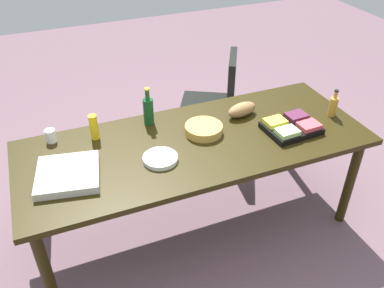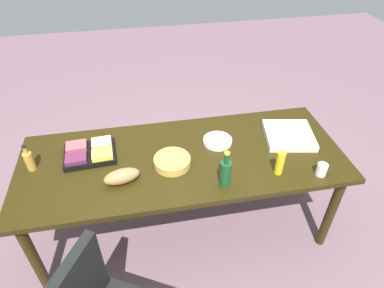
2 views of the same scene
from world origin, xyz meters
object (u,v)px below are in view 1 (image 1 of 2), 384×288
object	(u,v)px
conference_table	(196,150)
dressing_bottle	(333,106)
mustard_bottle	(94,127)
pizza_box	(68,174)
office_chair	(212,114)
paper_cup	(51,136)
chip_bowl	(204,129)
fruit_platter	(291,127)
paper_plate_stack	(160,159)
bread_loaf	(242,110)
wine_bottle	(148,110)

from	to	relation	value
conference_table	dressing_bottle	distance (m)	1.07
mustard_bottle	pizza_box	distance (m)	0.43
office_chair	paper_cup	xyz separation A→B (m)	(-1.45, -0.58, 0.48)
mustard_bottle	paper_cup	distance (m)	0.29
dressing_bottle	chip_bowl	distance (m)	0.98
mustard_bottle	dressing_bottle	bearing A→B (deg)	-11.94
fruit_platter	paper_cup	distance (m)	1.63
chip_bowl	pizza_box	bearing A→B (deg)	-171.42
conference_table	paper_plate_stack	bearing A→B (deg)	-158.23
mustard_bottle	fruit_platter	xyz separation A→B (m)	(1.28, -0.42, -0.06)
fruit_platter	chip_bowl	distance (m)	0.61
office_chair	bread_loaf	bearing A→B (deg)	-99.10
office_chair	mustard_bottle	bearing A→B (deg)	-151.03
conference_table	fruit_platter	world-z (taller)	fruit_platter
paper_plate_stack	fruit_platter	bearing A→B (deg)	-0.92
dressing_bottle	conference_table	bearing A→B (deg)	176.35
paper_plate_stack	wine_bottle	size ratio (longest dim) A/B	0.79
conference_table	chip_bowl	size ratio (longest dim) A/B	9.08
conference_table	bread_loaf	size ratio (longest dim) A/B	9.80
pizza_box	bread_loaf	xyz separation A→B (m)	(1.28, 0.25, 0.03)
conference_table	office_chair	bearing A→B (deg)	59.23
office_chair	pizza_box	world-z (taller)	office_chair
pizza_box	chip_bowl	xyz separation A→B (m)	(0.93, 0.14, 0.00)
paper_plate_stack	chip_bowl	size ratio (longest dim) A/B	0.85
office_chair	bread_loaf	distance (m)	0.91
office_chair	wine_bottle	xyz separation A→B (m)	(-0.78, -0.61, 0.54)
mustard_bottle	chip_bowl	size ratio (longest dim) A/B	0.68
office_chair	fruit_platter	xyz separation A→B (m)	(0.10, -1.07, 0.46)
paper_plate_stack	chip_bowl	distance (m)	0.42
paper_plate_stack	dressing_bottle	distance (m)	1.34
paper_plate_stack	fruit_platter	size ratio (longest dim) A/B	0.59
mustard_bottle	bread_loaf	bearing A→B (deg)	-5.89
conference_table	paper_cup	xyz separation A→B (m)	(-0.90, 0.36, 0.12)
dressing_bottle	paper_cup	world-z (taller)	dressing_bottle
dressing_bottle	wine_bottle	distance (m)	1.34
bread_loaf	paper_cup	xyz separation A→B (m)	(-1.33, 0.18, -0.01)
fruit_platter	wine_bottle	world-z (taller)	wine_bottle
conference_table	paper_cup	distance (m)	0.97
conference_table	office_chair	distance (m)	1.15
mustard_bottle	chip_bowl	world-z (taller)	mustard_bottle
conference_table	paper_plate_stack	world-z (taller)	paper_plate_stack
mustard_bottle	fruit_platter	bearing A→B (deg)	-18.06
office_chair	pizza_box	distance (m)	1.79
chip_bowl	office_chair	bearing A→B (deg)	61.44
conference_table	pizza_box	xyz separation A→B (m)	(-0.85, -0.07, 0.10)
paper_cup	dressing_bottle	bearing A→B (deg)	-12.26
office_chair	paper_cup	bearing A→B (deg)	-158.25
wine_bottle	paper_cup	size ratio (longest dim) A/B	3.11
mustard_bottle	dressing_bottle	distance (m)	1.71
wine_bottle	fruit_platter	bearing A→B (deg)	-27.48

